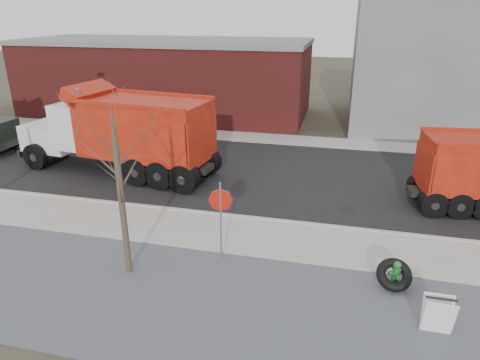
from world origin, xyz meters
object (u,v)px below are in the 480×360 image
(fire_hydrant, at_px, (396,274))
(sandwich_board, at_px, (438,315))
(dump_truck_red_b, at_px, (121,130))
(stop_sign, at_px, (221,208))
(truck_tire, at_px, (394,275))

(fire_hydrant, distance_m, sandwich_board, 1.94)
(sandwich_board, bearing_deg, dump_truck_red_b, 146.64)
(stop_sign, bearing_deg, truck_tire, 8.36)
(stop_sign, height_order, sandwich_board, stop_sign)
(truck_tire, distance_m, stop_sign, 5.20)
(stop_sign, xyz_separation_m, dump_truck_red_b, (-6.55, 6.32, 0.27))
(truck_tire, relative_size, stop_sign, 0.39)
(fire_hydrant, xyz_separation_m, sandwich_board, (0.76, -1.78, 0.16))
(stop_sign, bearing_deg, dump_truck_red_b, 147.10)
(truck_tire, xyz_separation_m, stop_sign, (-5.01, 0.24, 1.36))
(fire_hydrant, relative_size, stop_sign, 0.30)
(truck_tire, relative_size, dump_truck_red_b, 0.10)
(truck_tire, xyz_separation_m, dump_truck_red_b, (-11.56, 6.55, 1.62))
(truck_tire, height_order, sandwich_board, sandwich_board)
(fire_hydrant, xyz_separation_m, truck_tire, (-0.07, -0.15, 0.07))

